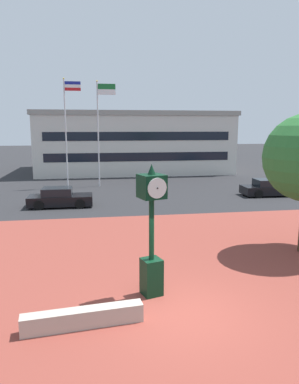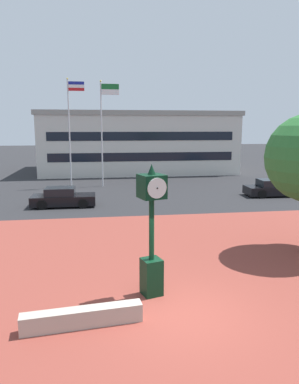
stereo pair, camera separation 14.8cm
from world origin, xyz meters
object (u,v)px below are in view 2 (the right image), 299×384
(car_street_near, at_px, (274,188))
(civic_building, at_px, (136,142))
(flagpole_secondary, at_px, (103,125))
(street_clock, at_px, (152,231))
(flagpole_primary, at_px, (71,126))
(car_street_mid, at_px, (63,198))

(car_street_near, distance_m, civic_building, 20.67)
(car_street_near, bearing_deg, flagpole_secondary, -114.89)
(car_street_near, height_order, civic_building, civic_building)
(street_clock, relative_size, flagpole_secondary, 0.45)
(flagpole_primary, relative_size, flagpole_secondary, 1.02)
(car_street_near, bearing_deg, car_street_mid, -82.33)
(street_clock, bearing_deg, car_street_near, 35.26)
(street_clock, relative_size, civic_building, 0.19)
(flagpole_primary, bearing_deg, flagpole_secondary, -0.00)
(car_street_near, bearing_deg, flagpole_primary, -110.54)
(car_street_mid, bearing_deg, flagpole_secondary, 160.04)
(car_street_mid, bearing_deg, flagpole_primary, 179.22)
(street_clock, bearing_deg, flagpole_primary, 83.30)
(civic_building, bearing_deg, car_street_mid, -109.50)
(car_street_mid, xyz_separation_m, flagpole_secondary, (2.95, 8.09, 4.83))
(street_clock, xyz_separation_m, car_street_near, (11.85, 15.16, -1.51))
(car_street_mid, relative_size, civic_building, 0.19)
(car_street_near, xyz_separation_m, flagpole_secondary, (-12.86, 6.59, 4.83))
(street_clock, height_order, civic_building, civic_building)
(civic_building, bearing_deg, car_street_near, -64.74)
(flagpole_secondary, relative_size, civic_building, 0.42)
(street_clock, bearing_deg, civic_building, 67.99)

